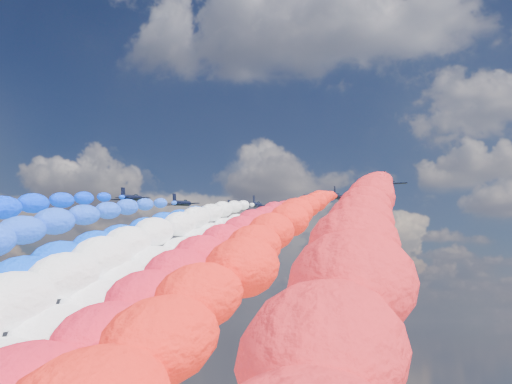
% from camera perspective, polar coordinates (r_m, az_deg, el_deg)
% --- Properties ---
extents(jet_0, '(10.09, 13.50, 4.97)m').
position_cam_1_polar(jet_0, '(152.74, -11.80, -0.54)').
color(jet_0, black).
extents(jet_1, '(10.43, 13.74, 4.97)m').
position_cam_1_polar(jet_1, '(157.67, -7.11, -1.07)').
color(jet_1, black).
extents(trail_1, '(7.11, 119.51, 40.96)m').
position_cam_1_polar(trail_1, '(100.57, -19.98, -4.38)').
color(trail_1, blue).
extents(jet_2, '(9.80, 13.29, 4.97)m').
position_cam_1_polar(jet_2, '(164.63, -2.19, -1.63)').
color(jet_2, black).
extents(trail_2, '(7.11, 119.51, 40.96)m').
position_cam_1_polar(trail_2, '(104.82, -11.62, -5.16)').
color(trail_2, '#0643EE').
extents(jet_3, '(10.38, 13.71, 4.97)m').
position_cam_1_polar(jet_3, '(158.94, 0.11, -1.26)').
color(jet_3, black).
extents(trail_3, '(7.11, 119.51, 40.96)m').
position_cam_1_polar(trail_3, '(98.12, -8.50, -4.81)').
color(trail_3, white).
extents(jet_4, '(9.67, 13.20, 4.97)m').
position_cam_1_polar(jet_4, '(170.01, 1.89, -1.97)').
color(jet_4, black).
extents(trail_4, '(7.11, 119.51, 40.96)m').
position_cam_1_polar(trail_4, '(108.53, -4.86, -5.60)').
color(trail_4, white).
extents(jet_5, '(10.08, 13.49, 4.97)m').
position_cam_1_polar(jet_5, '(158.18, 4.87, -1.16)').
color(jet_5, black).
extents(trail_5, '(7.11, 119.51, 40.96)m').
position_cam_1_polar(trail_5, '(95.72, -0.80, -4.76)').
color(trail_5, red).
extents(jet_6, '(9.61, 13.15, 4.97)m').
position_cam_1_polar(jet_6, '(149.55, 7.76, -0.44)').
color(jet_6, black).
extents(trail_6, '(7.11, 119.51, 40.96)m').
position_cam_1_polar(trail_6, '(86.35, 3.62, -3.91)').
color(trail_6, red).
extents(jet_7, '(9.98, 13.42, 4.97)m').
position_cam_1_polar(jet_7, '(136.65, 12.25, 0.85)').
color(jet_7, black).
extents(trail_7, '(7.11, 119.51, 40.96)m').
position_cam_1_polar(trail_7, '(72.79, 11.29, -2.13)').
color(trail_7, red).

